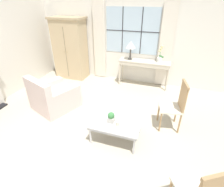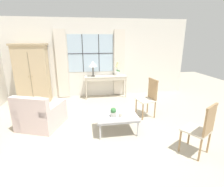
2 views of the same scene
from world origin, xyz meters
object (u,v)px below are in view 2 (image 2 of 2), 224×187
object	(u,v)px
armoire	(33,74)
table_lamp	(93,64)
potted_orchid	(117,71)
accent_chair_wooden	(202,127)
side_chair_wooden	(149,96)
armchair_upholstered	(41,116)
console_table	(106,78)
coffee_table	(117,117)
potted_plant_small	(113,112)
pillar_candle	(121,115)

from	to	relation	value
armoire	table_lamp	xyz separation A→B (m)	(2.03, 0.08, 0.25)
potted_orchid	accent_chair_wooden	size ratio (longest dim) A/B	0.49
armoire	side_chair_wooden	xyz separation A→B (m)	(3.46, -1.78, -0.39)
armoire	armchair_upholstered	size ratio (longest dim) A/B	1.63
armoire	potted_orchid	size ratio (longest dim) A/B	3.89
armoire	console_table	xyz separation A→B (m)	(2.48, 0.08, -0.27)
console_table	coffee_table	xyz separation A→B (m)	(-0.08, -2.58, -0.34)
potted_orchid	armoire	bearing A→B (deg)	-178.04
potted_plant_small	pillar_candle	xyz separation A→B (m)	(0.15, -0.08, -0.06)
table_lamp	potted_plant_small	xyz separation A→B (m)	(0.29, -2.63, -0.72)
armoire	table_lamp	bearing A→B (deg)	2.31
side_chair_wooden	table_lamp	bearing A→B (deg)	127.53
armoire	table_lamp	size ratio (longest dim) A/B	3.57
side_chair_wooden	armoire	bearing A→B (deg)	152.78
console_table	potted_orchid	size ratio (longest dim) A/B	3.03
side_chair_wooden	potted_plant_small	distance (m)	1.38
armoire	accent_chair_wooden	size ratio (longest dim) A/B	1.91
potted_orchid	pillar_candle	size ratio (longest dim) A/B	4.76
armoire	console_table	bearing A→B (deg)	1.79
armchair_upholstered	side_chair_wooden	size ratio (longest dim) A/B	1.14
console_table	potted_plant_small	distance (m)	2.64
potted_orchid	pillar_candle	xyz separation A→B (m)	(-0.44, -2.73, -0.53)
potted_orchid	console_table	bearing A→B (deg)	-177.07
armoire	accent_chair_wooden	distance (m)	5.24
console_table	potted_plant_small	xyz separation A→B (m)	(-0.17, -2.63, -0.19)
accent_chair_wooden	potted_plant_small	size ratio (longest dim) A/B	4.89
accent_chair_wooden	coffee_table	xyz separation A→B (m)	(-1.37, 1.11, -0.21)
side_chair_wooden	coffee_table	world-z (taller)	side_chair_wooden
side_chair_wooden	pillar_candle	bearing A→B (deg)	-139.50
potted_orchid	accent_chair_wooden	bearing A→B (deg)	-76.86
coffee_table	potted_orchid	bearing A→B (deg)	79.09
armoire	pillar_candle	xyz separation A→B (m)	(2.47, -2.63, -0.53)
table_lamp	potted_plant_small	bearing A→B (deg)	-83.80
armoire	potted_plant_small	world-z (taller)	armoire
table_lamp	potted_orchid	distance (m)	0.91
armoire	potted_orchid	distance (m)	2.91
pillar_candle	armoire	bearing A→B (deg)	133.19
armoire	potted_orchid	world-z (taller)	armoire
armoire	table_lamp	world-z (taller)	armoire
potted_orchid	coffee_table	world-z (taller)	potted_orchid
console_table	coffee_table	bearing A→B (deg)	-91.71
console_table	pillar_candle	bearing A→B (deg)	-90.37
console_table	table_lamp	xyz separation A→B (m)	(-0.45, 0.00, 0.52)
armoire	coffee_table	world-z (taller)	armoire
side_chair_wooden	accent_chair_wooden	size ratio (longest dim) A/B	1.04
armchair_upholstered	potted_plant_small	bearing A→B (deg)	-19.23
console_table	armchair_upholstered	size ratio (longest dim) A/B	1.27
side_chair_wooden	coffee_table	bearing A→B (deg)	-145.59
potted_orchid	coffee_table	distance (m)	2.72
table_lamp	potted_orchid	size ratio (longest dim) A/B	1.09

